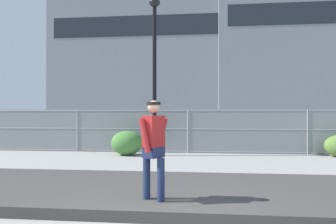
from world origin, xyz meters
The scene contains 9 objects.
gravel_berm centered at (0.00, 2.06, 0.10)m, with size 15.72×3.36×0.19m, color #3D3A38.
skateboard centered at (-0.21, 1.03, 0.06)m, with size 0.80×0.56×0.07m.
skater centered at (-0.21, 1.03, 1.12)m, with size 0.68×0.62×1.83m.
chain_fence centered at (0.00, 9.26, 0.93)m, with size 19.67×0.06×1.85m.
street_lamp centered at (-1.29, 8.21, 3.96)m, with size 0.44×0.44×6.29m.
parked_car_near centered at (-3.30, 12.38, 0.84)m, with size 4.47×2.10×1.66m.
library_building centered at (-6.35, 41.06, 9.98)m, with size 25.31×14.12×19.96m.
office_block centered at (15.03, 40.77, 10.41)m, with size 25.16×15.95×20.82m.
shrub_left centered at (-2.42, 8.25, 0.49)m, with size 1.27×1.04×0.98m.
Camera 1 is at (0.64, -4.44, 1.68)m, focal length 34.36 mm.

